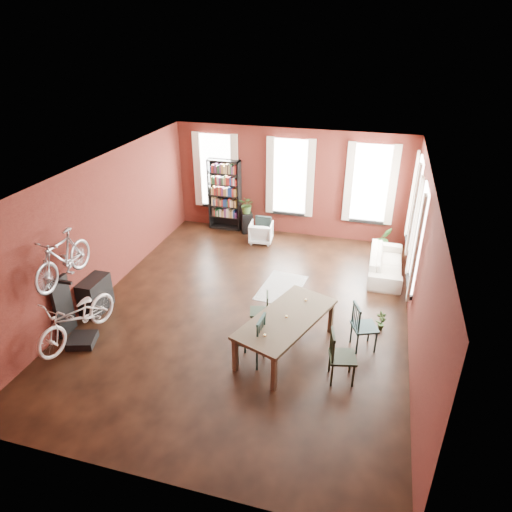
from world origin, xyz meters
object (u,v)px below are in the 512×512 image
(dining_chair_c, at_px, (342,357))
(white_armchair, at_px, (261,231))
(dining_chair_d, at_px, (365,327))
(plant_stand, at_px, (247,223))
(bicycle_floor, at_px, (73,297))
(bookshelf, at_px, (225,195))
(dining_chair_b, at_px, (259,311))
(console_table, at_px, (95,295))
(bike_trainer, at_px, (82,340))
(cream_sofa, at_px, (386,260))
(dining_chair_a, at_px, (251,339))
(dining_table, at_px, (286,334))

(dining_chair_c, height_order, white_armchair, dining_chair_c)
(dining_chair_c, height_order, dining_chair_d, dining_chair_c)
(plant_stand, distance_m, bicycle_floor, 6.49)
(bookshelf, xyz_separation_m, plant_stand, (0.75, -0.14, -0.78))
(bicycle_floor, bearing_deg, dining_chair_b, 35.42)
(console_table, bearing_deg, bookshelf, 76.17)
(plant_stand, bearing_deg, white_armchair, -43.00)
(bike_trainer, xyz_separation_m, console_table, (-0.39, 1.15, 0.32))
(plant_stand, bearing_deg, cream_sofa, -20.34)
(bookshelf, height_order, bike_trainer, bookshelf)
(dining_chair_b, height_order, dining_chair_d, dining_chair_d)
(bike_trainer, bearing_deg, dining_chair_d, 14.44)
(dining_chair_c, distance_m, bicycle_floor, 5.20)
(cream_sofa, bearing_deg, dining_chair_d, 173.80)
(cream_sofa, xyz_separation_m, plant_stand, (-4.20, 1.56, -0.09))
(cream_sofa, relative_size, bicycle_floor, 1.07)
(dining_chair_a, bearing_deg, console_table, -96.54)
(dining_chair_a, height_order, console_table, dining_chair_a)
(console_table, bearing_deg, dining_chair_a, -10.99)
(dining_chair_d, relative_size, cream_sofa, 0.48)
(dining_chair_b, distance_m, console_table, 3.73)
(white_armchair, bearing_deg, dining_table, 104.77)
(dining_chair_a, bearing_deg, dining_chair_d, 120.75)
(dining_chair_d, bearing_deg, console_table, 69.67)
(bookshelf, bearing_deg, dining_table, -60.06)
(bicycle_floor, bearing_deg, cream_sofa, 49.73)
(dining_table, bearing_deg, bookshelf, 140.45)
(dining_table, relative_size, bicycle_floor, 1.17)
(console_table, distance_m, plant_stand, 5.45)
(dining_chair_b, bearing_deg, bike_trainer, -80.95)
(dining_table, xyz_separation_m, dining_chair_c, (1.15, -0.55, 0.12))
(dining_chair_a, relative_size, white_armchair, 1.53)
(dining_chair_b, height_order, bookshelf, bookshelf)
(dining_chair_c, height_order, bookshelf, bookshelf)
(cream_sofa, bearing_deg, plant_stand, 69.66)
(dining_chair_b, height_order, bicycle_floor, bicycle_floor)
(bookshelf, relative_size, bicycle_floor, 1.13)
(dining_chair_d, height_order, bookshelf, bookshelf)
(white_armchair, distance_m, cream_sofa, 3.74)
(bike_trainer, bearing_deg, bicycle_floor, -47.03)
(cream_sofa, bearing_deg, dining_chair_b, 141.59)
(dining_chair_c, distance_m, bookshelf, 7.38)
(console_table, bearing_deg, dining_chair_b, 5.02)
(cream_sofa, xyz_separation_m, bike_trainer, (-5.84, -4.65, -0.33))
(bookshelf, bearing_deg, console_table, -103.83)
(dining_table, height_order, cream_sofa, cream_sofa)
(dining_chair_a, distance_m, dining_chair_b, 1.08)
(cream_sofa, xyz_separation_m, bicycle_floor, (-5.82, -4.68, 0.72))
(bike_trainer, distance_m, plant_stand, 6.43)
(dining_table, relative_size, bookshelf, 1.04)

